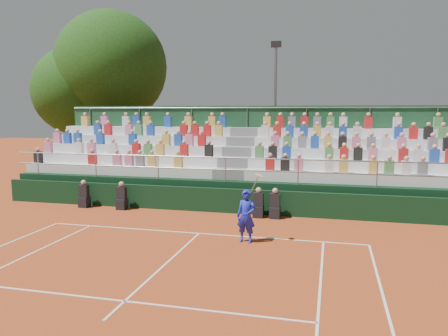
% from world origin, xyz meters
% --- Properties ---
extents(ground, '(90.00, 90.00, 0.00)m').
position_xyz_m(ground, '(0.00, 0.00, 0.00)').
color(ground, '#A9441C').
rests_on(ground, ground).
extents(courtside_wall, '(20.00, 0.15, 1.00)m').
position_xyz_m(courtside_wall, '(0.00, 3.20, 0.50)').
color(courtside_wall, black).
rests_on(courtside_wall, ground).
extents(line_officials, '(8.64, 0.40, 1.19)m').
position_xyz_m(line_officials, '(-1.63, 2.75, 0.48)').
color(line_officials, black).
rests_on(line_officials, ground).
extents(grandstand, '(20.00, 5.20, 4.40)m').
position_xyz_m(grandstand, '(0.02, 6.44, 1.09)').
color(grandstand, black).
rests_on(grandstand, ground).
extents(tennis_player, '(0.86, 0.48, 2.22)m').
position_xyz_m(tennis_player, '(1.73, -0.58, 0.85)').
color(tennis_player, '#1924C2').
rests_on(tennis_player, ground).
extents(tree_west, '(5.77, 5.77, 8.36)m').
position_xyz_m(tree_west, '(-12.30, 12.39, 5.45)').
color(tree_west, '#3A2215').
rests_on(tree_west, ground).
extents(tree_east, '(7.33, 7.33, 10.67)m').
position_xyz_m(tree_east, '(-10.01, 12.94, 6.99)').
color(tree_east, '#3A2215').
rests_on(tree_east, ground).
extents(floodlight_mast, '(0.60, 0.25, 8.25)m').
position_xyz_m(floodlight_mast, '(0.88, 12.86, 4.80)').
color(floodlight_mast, gray).
rests_on(floodlight_mast, ground).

